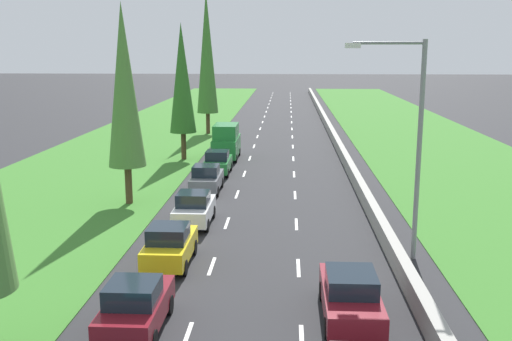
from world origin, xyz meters
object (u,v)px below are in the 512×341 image
(grey_hatchback_left_lane, at_px, (207,179))
(poplar_tree_second, at_px, (124,86))
(green_hatchback_left_lane, at_px, (218,163))
(poplar_tree_fourth, at_px, (207,53))
(maroon_sedan_right_lane, at_px, (350,295))
(poplar_tree_third, at_px, (182,79))
(street_light_mast, at_px, (411,135))
(yellow_hatchback_left_lane, at_px, (170,245))
(green_van_left_lane, at_px, (226,142))
(white_hatchback_left_lane, at_px, (194,208))
(maroon_hatchback_left_lane, at_px, (136,306))

(grey_hatchback_left_lane, bearing_deg, poplar_tree_second, -143.04)
(grey_hatchback_left_lane, height_order, green_hatchback_left_lane, same)
(green_hatchback_left_lane, xyz_separation_m, poplar_tree_fourth, (-3.38, 20.03, 7.45))
(maroon_sedan_right_lane, distance_m, poplar_tree_third, 29.99)
(poplar_tree_fourth, relative_size, street_light_mast, 1.61)
(grey_hatchback_left_lane, relative_size, street_light_mast, 0.43)
(poplar_tree_fourth, bearing_deg, green_hatchback_left_lane, -80.41)
(maroon_sedan_right_lane, relative_size, street_light_mast, 0.50)
(yellow_hatchback_left_lane, height_order, street_light_mast, street_light_mast)
(grey_hatchback_left_lane, xyz_separation_m, poplar_tree_fourth, (-3.31, 25.28, 7.45))
(yellow_hatchback_left_lane, bearing_deg, green_van_left_lane, 90.35)
(white_hatchback_left_lane, distance_m, grey_hatchback_left_lane, 6.85)
(green_hatchback_left_lane, relative_size, poplar_tree_fourth, 0.27)
(maroon_sedan_right_lane, bearing_deg, poplar_tree_fourth, 103.73)
(maroon_sedan_right_lane, height_order, poplar_tree_fourth, poplar_tree_fourth)
(maroon_sedan_right_lane, bearing_deg, poplar_tree_third, 110.43)
(green_van_left_lane, bearing_deg, grey_hatchback_left_lane, -90.32)
(poplar_tree_third, bearing_deg, green_van_left_lane, 7.35)
(white_hatchback_left_lane, bearing_deg, poplar_tree_fourth, 96.45)
(yellow_hatchback_left_lane, relative_size, white_hatchback_left_lane, 1.00)
(maroon_hatchback_left_lane, xyz_separation_m, poplar_tree_fourth, (-3.61, 43.50, 7.45))
(green_van_left_lane, height_order, poplar_tree_third, poplar_tree_third)
(white_hatchback_left_lane, xyz_separation_m, poplar_tree_fourth, (-3.63, 32.12, 7.45))
(white_hatchback_left_lane, relative_size, street_light_mast, 0.43)
(poplar_tree_second, bearing_deg, street_light_mast, -30.25)
(grey_hatchback_left_lane, bearing_deg, yellow_hatchback_left_lane, -89.05)
(yellow_hatchback_left_lane, height_order, white_hatchback_left_lane, same)
(maroon_hatchback_left_lane, bearing_deg, street_light_mast, 36.43)
(maroon_sedan_right_lane, xyz_separation_m, green_van_left_lane, (-6.94, 28.05, 0.59))
(poplar_tree_third, bearing_deg, green_hatchback_left_lane, -58.18)
(grey_hatchback_left_lane, height_order, maroon_sedan_right_lane, grey_hatchback_left_lane)
(green_van_left_lane, height_order, poplar_tree_second, poplar_tree_second)
(maroon_hatchback_left_lane, distance_m, poplar_tree_second, 16.82)
(poplar_tree_second, relative_size, poplar_tree_fourth, 0.77)
(yellow_hatchback_left_lane, xyz_separation_m, poplar_tree_second, (-4.22, 9.42, 5.79))
(maroon_hatchback_left_lane, bearing_deg, poplar_tree_third, 97.07)
(yellow_hatchback_left_lane, height_order, green_van_left_lane, green_van_left_lane)
(poplar_tree_second, height_order, poplar_tree_fourth, poplar_tree_fourth)
(maroon_hatchback_left_lane, xyz_separation_m, green_hatchback_left_lane, (-0.22, 23.47, 0.00))
(yellow_hatchback_left_lane, bearing_deg, maroon_hatchback_left_lane, -89.12)
(white_hatchback_left_lane, xyz_separation_m, poplar_tree_third, (-3.60, 17.50, 5.53))
(grey_hatchback_left_lane, distance_m, maroon_sedan_right_lane, 18.35)
(grey_hatchback_left_lane, distance_m, poplar_tree_third, 12.45)
(poplar_tree_third, distance_m, poplar_tree_fourth, 14.75)
(poplar_tree_second, distance_m, poplar_tree_fourth, 28.36)
(white_hatchback_left_lane, height_order, street_light_mast, street_light_mast)
(maroon_hatchback_left_lane, height_order, grey_hatchback_left_lane, same)
(maroon_hatchback_left_lane, xyz_separation_m, white_hatchback_left_lane, (0.02, 11.37, 0.00))
(poplar_tree_fourth, bearing_deg, green_van_left_lane, -76.62)
(grey_hatchback_left_lane, bearing_deg, green_van_left_lane, 89.68)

